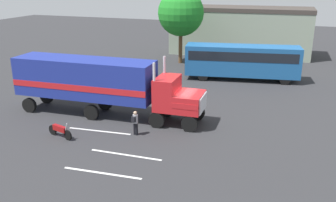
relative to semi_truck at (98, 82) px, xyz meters
The scene contains 11 objects.
ground_plane 6.30m from the semi_truck, ahead, with size 120.00×120.00×0.00m, color #2D2D30.
lane_stripe_near 4.05m from the semi_truck, 61.73° to the right, with size 4.40×0.16×0.01m, color silver.
lane_stripe_mid 7.55m from the semi_truck, 48.86° to the right, with size 4.40×0.16×0.01m, color silver.
lane_stripe_far 9.21m from the semi_truck, 60.04° to the right, with size 4.40×0.16×0.01m, color silver.
semi_truck is the anchor object (origin of this frame).
person_bystander 5.03m from the semi_truck, 32.15° to the right, with size 0.35×0.47×1.63m.
parked_bus 15.81m from the semi_truck, 58.24° to the left, with size 11.27×4.33×3.40m.
parked_car 7.71m from the semi_truck, 102.16° to the left, with size 4.52×2.12×1.57m.
motorcycle 4.97m from the semi_truck, 94.46° to the right, with size 2.06×0.66×1.12m.
tree_left 18.88m from the semi_truck, 89.05° to the left, with size 5.28×5.28×8.47m.
building_backdrop 27.03m from the semi_truck, 77.18° to the left, with size 18.01×6.79×6.09m.
Camera 1 is at (7.73, -23.44, 9.82)m, focal length 39.65 mm.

